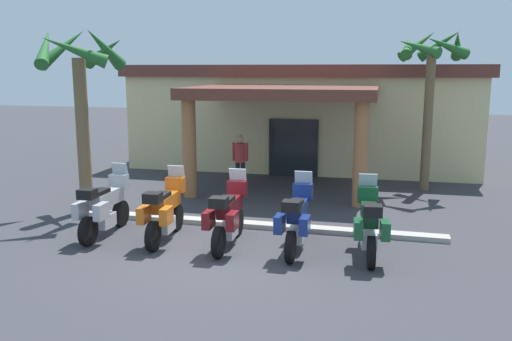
{
  "coord_description": "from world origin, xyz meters",
  "views": [
    {
      "loc": [
        3.57,
        -10.43,
        3.88
      ],
      "look_at": [
        0.0,
        3.38,
        1.2
      ],
      "focal_mm": 37.98,
      "sensor_mm": 36.0,
      "label": 1
    }
  ],
  "objects_px": {
    "motel_building": "(305,114)",
    "pedestrian": "(240,158)",
    "motorcycle_silver": "(104,207)",
    "motorcycle_blue": "(297,220)",
    "palm_tree_near_portico": "(430,65)",
    "palm_tree_roadside": "(80,78)",
    "motorcycle_maroon": "(228,216)",
    "motorcycle_green": "(369,224)",
    "motorcycle_orange": "(165,211)"
  },
  "relations": [
    {
      "from": "palm_tree_near_portico",
      "to": "palm_tree_roadside",
      "type": "bearing_deg",
      "value": -150.41
    },
    {
      "from": "motel_building",
      "to": "palm_tree_roadside",
      "type": "relative_size",
      "value": 2.7
    },
    {
      "from": "motorcycle_silver",
      "to": "motorcycle_orange",
      "type": "relative_size",
      "value": 1.0
    },
    {
      "from": "motorcycle_silver",
      "to": "motorcycle_maroon",
      "type": "xyz_separation_m",
      "value": [
        3.05,
        -0.01,
        0.0
      ]
    },
    {
      "from": "pedestrian",
      "to": "palm_tree_roadside",
      "type": "height_order",
      "value": "palm_tree_roadside"
    },
    {
      "from": "motorcycle_silver",
      "to": "motorcycle_blue",
      "type": "distance_m",
      "value": 4.57
    },
    {
      "from": "motorcycle_orange",
      "to": "palm_tree_near_portico",
      "type": "relative_size",
      "value": 0.42
    },
    {
      "from": "motorcycle_silver",
      "to": "motorcycle_blue",
      "type": "xyz_separation_m",
      "value": [
        4.57,
        0.06,
        0.0
      ]
    },
    {
      "from": "palm_tree_near_portico",
      "to": "palm_tree_roadside",
      "type": "relative_size",
      "value": 1.03
    },
    {
      "from": "motorcycle_silver",
      "to": "motorcycle_orange",
      "type": "distance_m",
      "value": 1.52
    },
    {
      "from": "motorcycle_green",
      "to": "pedestrian",
      "type": "height_order",
      "value": "pedestrian"
    },
    {
      "from": "motorcycle_blue",
      "to": "motorcycle_maroon",
      "type": "bearing_deg",
      "value": 91.96
    },
    {
      "from": "motorcycle_maroon",
      "to": "pedestrian",
      "type": "distance_m",
      "value": 5.9
    },
    {
      "from": "motorcycle_orange",
      "to": "motorcycle_green",
      "type": "distance_m",
      "value": 4.57
    },
    {
      "from": "motorcycle_maroon",
      "to": "motorcycle_green",
      "type": "bearing_deg",
      "value": -89.44
    },
    {
      "from": "motel_building",
      "to": "pedestrian",
      "type": "relative_size",
      "value": 7.72
    },
    {
      "from": "motorcycle_silver",
      "to": "palm_tree_near_portico",
      "type": "distance_m",
      "value": 10.83
    },
    {
      "from": "motorcycle_silver",
      "to": "palm_tree_roadside",
      "type": "bearing_deg",
      "value": 39.57
    },
    {
      "from": "motorcycle_silver",
      "to": "motorcycle_maroon",
      "type": "bearing_deg",
      "value": -91.36
    },
    {
      "from": "motorcycle_orange",
      "to": "motorcycle_green",
      "type": "xyz_separation_m",
      "value": [
        4.57,
        0.09,
        0.0
      ]
    },
    {
      "from": "motorcycle_silver",
      "to": "palm_tree_roadside",
      "type": "height_order",
      "value": "palm_tree_roadside"
    },
    {
      "from": "pedestrian",
      "to": "palm_tree_near_portico",
      "type": "relative_size",
      "value": 0.34
    },
    {
      "from": "motorcycle_green",
      "to": "motorcycle_silver",
      "type": "bearing_deg",
      "value": 84.42
    },
    {
      "from": "motorcycle_silver",
      "to": "pedestrian",
      "type": "xyz_separation_m",
      "value": [
        1.67,
        5.72,
        0.34
      ]
    },
    {
      "from": "motel_building",
      "to": "motorcycle_blue",
      "type": "distance_m",
      "value": 11.27
    },
    {
      "from": "pedestrian",
      "to": "palm_tree_near_portico",
      "type": "distance_m",
      "value": 6.68
    },
    {
      "from": "motorcycle_blue",
      "to": "motorcycle_green",
      "type": "height_order",
      "value": "same"
    },
    {
      "from": "motorcycle_silver",
      "to": "palm_tree_near_portico",
      "type": "height_order",
      "value": "palm_tree_near_portico"
    },
    {
      "from": "motorcycle_green",
      "to": "palm_tree_roadside",
      "type": "bearing_deg",
      "value": 70.42
    },
    {
      "from": "motorcycle_maroon",
      "to": "palm_tree_near_portico",
      "type": "height_order",
      "value": "palm_tree_near_portico"
    },
    {
      "from": "motorcycle_blue",
      "to": "palm_tree_roadside",
      "type": "relative_size",
      "value": 0.44
    },
    {
      "from": "motorcycle_orange",
      "to": "palm_tree_roadside",
      "type": "height_order",
      "value": "palm_tree_roadside"
    },
    {
      "from": "motorcycle_green",
      "to": "palm_tree_near_portico",
      "type": "distance_m",
      "value": 7.84
    },
    {
      "from": "motorcycle_maroon",
      "to": "pedestrian",
      "type": "relative_size",
      "value": 1.24
    },
    {
      "from": "motel_building",
      "to": "motorcycle_blue",
      "type": "relative_size",
      "value": 6.2
    },
    {
      "from": "motel_building",
      "to": "palm_tree_near_portico",
      "type": "relative_size",
      "value": 2.63
    },
    {
      "from": "palm_tree_roadside",
      "to": "motorcycle_maroon",
      "type": "bearing_deg",
      "value": -22.07
    },
    {
      "from": "motorcycle_green",
      "to": "palm_tree_roadside",
      "type": "height_order",
      "value": "palm_tree_roadside"
    },
    {
      "from": "motel_building",
      "to": "palm_tree_roadside",
      "type": "distance_m",
      "value": 10.41
    },
    {
      "from": "motorcycle_blue",
      "to": "palm_tree_near_portico",
      "type": "height_order",
      "value": "palm_tree_near_portico"
    },
    {
      "from": "motorcycle_orange",
      "to": "palm_tree_roadside",
      "type": "bearing_deg",
      "value": 55.63
    },
    {
      "from": "motorcycle_silver",
      "to": "motorcycle_green",
      "type": "xyz_separation_m",
      "value": [
        6.1,
        0.11,
        0.0
      ]
    },
    {
      "from": "motorcycle_maroon",
      "to": "palm_tree_roadside",
      "type": "relative_size",
      "value": 0.44
    },
    {
      "from": "palm_tree_near_portico",
      "to": "motorcycle_silver",
      "type": "bearing_deg",
      "value": -136.68
    },
    {
      "from": "palm_tree_roadside",
      "to": "pedestrian",
      "type": "bearing_deg",
      "value": 49.27
    },
    {
      "from": "motorcycle_maroon",
      "to": "motorcycle_green",
      "type": "relative_size",
      "value": 1.0
    },
    {
      "from": "motorcycle_silver",
      "to": "pedestrian",
      "type": "height_order",
      "value": "pedestrian"
    },
    {
      "from": "motel_building",
      "to": "palm_tree_roadside",
      "type": "xyz_separation_m",
      "value": [
        -4.53,
        -9.24,
        1.59
      ]
    },
    {
      "from": "motorcycle_silver",
      "to": "palm_tree_roadside",
      "type": "xyz_separation_m",
      "value": [
        -1.63,
        1.89,
        2.96
      ]
    },
    {
      "from": "motorcycle_silver",
      "to": "pedestrian",
      "type": "distance_m",
      "value": 5.97
    }
  ]
}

